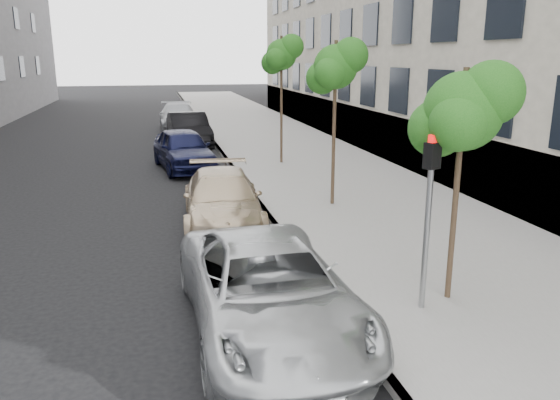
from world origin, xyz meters
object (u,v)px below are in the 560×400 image
object	(u,v)px
signal_pole	(429,202)
suv	(222,200)
minivan	(268,289)
sedan_rear	(179,117)
sedan_blue	(183,149)
tree_far	(282,55)
sedan_black	(189,130)
tree_near	(464,111)
tree_mid	(336,67)

from	to	relation	value
signal_pole	suv	xyz separation A→B (m)	(-2.66, 5.79, -1.29)
minivan	sedan_rear	xyz separation A→B (m)	(-0.15, 25.22, 0.05)
minivan	sedan_blue	distance (m)	13.47
tree_far	sedan_rear	bearing A→B (deg)	106.25
signal_pole	sedan_blue	size ratio (longest dim) A/B	0.64
sedan_black	sedan_rear	size ratio (longest dim) A/B	0.92
minivan	sedan_blue	xyz separation A→B (m)	(-0.55, 13.45, 0.06)
sedan_black	sedan_rear	distance (m)	6.38
tree_near	minivan	size ratio (longest dim) A/B	0.78
suv	tree_mid	bearing A→B (deg)	20.74
tree_far	sedan_blue	world-z (taller)	tree_far
tree_near	suv	world-z (taller)	tree_near
suv	sedan_blue	bearing A→B (deg)	98.30
signal_pole	sedan_blue	xyz separation A→B (m)	(-3.21, 13.45, -1.20)
minivan	sedan_blue	bearing A→B (deg)	90.90
tree_near	tree_far	world-z (taller)	tree_far
suv	sedan_black	size ratio (longest dim) A/B	0.97
tree_near	sedan_black	bearing A→B (deg)	100.16
tree_mid	sedan_blue	xyz separation A→B (m)	(-3.88, 6.68, -3.19)
tree_mid	suv	bearing A→B (deg)	-163.44
tree_mid	minivan	world-z (taller)	tree_mid
minivan	sedan_rear	size ratio (longest dim) A/B	0.97
minivan	sedan_rear	world-z (taller)	sedan_rear
signal_pole	suv	size ratio (longest dim) A/B	0.61
tree_near	sedan_black	world-z (taller)	tree_near
tree_mid	suv	xyz separation A→B (m)	(-3.33, -0.99, -3.28)
tree_mid	signal_pole	size ratio (longest dim) A/B	1.57
tree_far	sedan_black	size ratio (longest dim) A/B	1.00
tree_mid	sedan_rear	bearing A→B (deg)	100.69
signal_pole	sedan_black	distance (m)	19.06
signal_pole	minivan	distance (m)	2.94
minivan	sedan_rear	bearing A→B (deg)	88.90
sedan_rear	tree_far	bearing A→B (deg)	-74.19
tree_near	sedan_blue	bearing A→B (deg)	106.41
sedan_rear	signal_pole	bearing A→B (deg)	-84.08
minivan	tree_near	bearing A→B (deg)	3.33
sedan_black	tree_mid	bearing A→B (deg)	-78.00
tree_far	signal_pole	xyz separation A→B (m)	(-0.67, -13.28, -2.32)
tree_mid	signal_pole	xyz separation A→B (m)	(-0.67, -6.78, -1.99)
tree_mid	sedan_black	distance (m)	12.91
minivan	sedan_black	bearing A→B (deg)	88.55
tree_near	tree_far	size ratio (longest dim) A/B	0.82
suv	sedan_black	world-z (taller)	sedan_black
tree_near	suv	xyz separation A→B (m)	(-3.33, 5.51, -2.71)
tree_near	signal_pole	xyz separation A→B (m)	(-0.67, -0.28, -1.42)
minivan	tree_mid	bearing A→B (deg)	62.40
tree_near	tree_mid	distance (m)	6.53
tree_near	signal_pole	bearing A→B (deg)	-157.59
sedan_blue	sedan_rear	xyz separation A→B (m)	(0.40, 11.76, -0.00)
suv	sedan_blue	distance (m)	7.69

